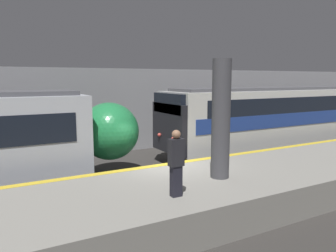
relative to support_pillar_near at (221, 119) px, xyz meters
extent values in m
plane|color=#33302D|center=(-0.63, 2.33, -2.84)|extent=(120.00, 120.00, 0.00)
cube|color=gray|center=(-0.63, 0.18, -2.34)|extent=(40.00, 4.30, 1.00)
cube|color=gold|center=(-0.63, 2.18, -1.84)|extent=(40.00, 0.30, 0.01)
cube|color=#939399|center=(-0.63, 9.29, -0.52)|extent=(50.00, 0.15, 4.65)
cylinder|color=#47474C|center=(0.00, 0.00, 0.00)|extent=(0.58, 0.58, 3.68)
ellipsoid|color=#238447|center=(-1.88, 5.01, -0.92)|extent=(2.42, 2.64, 2.38)
sphere|color=#F2EFCC|center=(-0.93, 5.01, -1.35)|extent=(0.20, 0.20, 0.20)
cube|color=black|center=(10.97, 5.01, -2.52)|extent=(18.19, 2.36, 0.64)
cube|color=silver|center=(10.97, 5.01, -0.78)|extent=(19.78, 2.87, 2.84)
cube|color=navy|center=(10.97, 3.56, -0.84)|extent=(18.98, 0.02, 0.68)
cube|color=black|center=(10.97, 3.56, -0.10)|extent=(17.80, 0.02, 0.79)
cube|color=black|center=(0.95, 5.01, -1.01)|extent=(0.25, 2.82, 2.27)
cube|color=black|center=(0.95, 5.01, 0.13)|extent=(0.25, 2.53, 0.91)
sphere|color=#EA4C42|center=(0.80, 4.36, -1.41)|extent=(0.18, 0.18, 0.18)
sphere|color=#EA4C42|center=(0.80, 5.66, -1.41)|extent=(0.18, 0.18, 0.18)
cube|color=#4C4C51|center=(10.97, 5.01, 0.71)|extent=(18.98, 2.07, 0.14)
cube|color=black|center=(-2.06, -0.79, -1.43)|extent=(0.28, 0.20, 0.83)
cube|color=#232328|center=(-2.06, -0.79, -0.66)|extent=(0.38, 0.24, 0.72)
sphere|color=#9E7051|center=(-2.06, -0.79, -0.18)|extent=(0.23, 0.23, 0.23)
camera|label=1|loc=(-6.27, -7.95, 1.23)|focal=35.00mm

